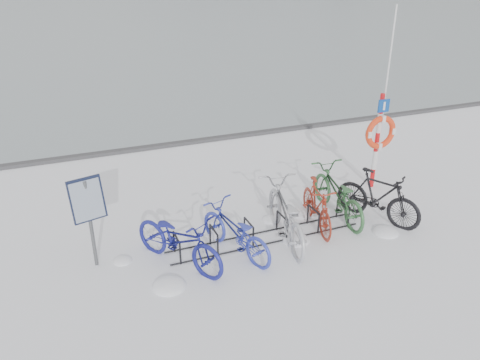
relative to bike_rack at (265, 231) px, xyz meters
The scene contains 12 objects.
ground 0.18m from the bike_rack, ahead, with size 900.00×900.00×0.00m, color white.
quay_edge 5.90m from the bike_rack, 90.00° to the left, with size 400.00×0.25×0.10m, color #3F3F42.
bike_rack is the anchor object (origin of this frame).
info_board 3.41m from the bike_rack, behind, with size 0.61×0.36×1.72m.
lifebuoy_station 3.87m from the bike_rack, 18.65° to the left, with size 0.81×0.23×4.23m.
bike_0 1.85m from the bike_rack, behind, with size 0.72×2.06×1.08m, color navy.
bike_1 0.84m from the bike_rack, 162.41° to the right, with size 0.65×1.88×0.99m, color #2E3BB0.
bike_2 0.55m from the bike_rack, 19.80° to the right, with size 0.78×2.24×1.18m, color #B1B3B9.
bike_3 1.24m from the bike_rack, ahead, with size 0.48×1.70×1.02m, color maroon.
bike_4 1.89m from the bike_rack, ahead, with size 0.73×2.11×1.11m, color #306236.
bike_5 2.56m from the bike_rack, ahead, with size 0.54×1.90×1.14m, color black.
snow_drifts 0.34m from the bike_rack, 32.15° to the right, with size 6.32×1.95×0.21m.
Camera 1 is at (-3.49, -7.23, 4.92)m, focal length 35.00 mm.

